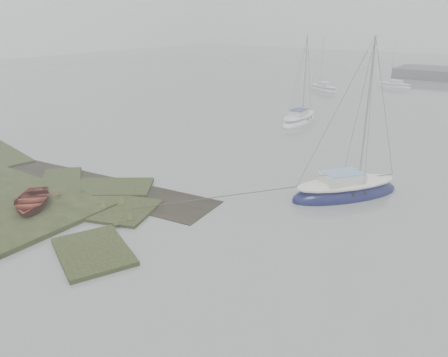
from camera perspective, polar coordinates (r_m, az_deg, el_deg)
ground at (r=42.71m, az=16.39°, el=8.02°), size 160.00×160.00×0.00m
sailboat_main at (r=22.98m, az=15.51°, el=-1.59°), size 5.10×5.95×8.40m
sailboat_white at (r=38.15m, az=9.76°, el=7.51°), size 2.02×5.56×7.75m
sailboat_far_a at (r=55.87m, az=12.85°, el=11.33°), size 5.11×3.81×6.97m
sailboat_far_c at (r=61.14m, az=21.34°, el=11.19°), size 4.51×1.94×6.17m
dinghy at (r=22.15m, az=-23.89°, el=-2.69°), size 3.87×3.87×0.66m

